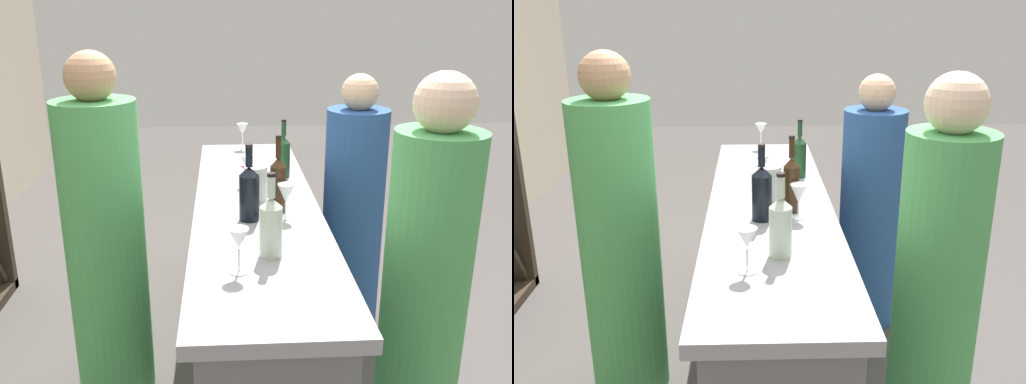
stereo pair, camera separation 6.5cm
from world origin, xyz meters
TOP-DOWN VIEW (x-y plane):
  - ground_plane at (0.00, 0.00)m, footprint 12.00×12.00m
  - bar_counter at (0.00, 0.00)m, footprint 2.23×0.55m
  - wine_bottle_leftmost_clear_pale at (-0.57, -0.02)m, footprint 0.08×0.08m
  - wine_bottle_second_left_near_black at (-0.21, 0.04)m, footprint 0.08×0.08m
  - wine_bottle_center_amber_brown at (-0.12, -0.09)m, footprint 0.07×0.07m
  - wine_bottle_second_right_olive_green at (0.40, -0.17)m, footprint 0.07×0.07m
  - wine_glass_near_left at (-0.20, -0.11)m, footprint 0.07×0.07m
  - wine_glass_near_center at (1.02, 0.02)m, footprint 0.07×0.07m
  - wine_glass_near_right at (0.28, 0.03)m, footprint 0.07×0.07m
  - wine_glass_far_left at (-0.69, 0.10)m, footprint 0.07×0.07m
  - water_pitcher at (0.04, 0.00)m, footprint 0.11×0.11m
  - person_left_guest at (-0.52, -0.62)m, footprint 0.37×0.37m
  - person_center_guest at (0.48, -0.57)m, footprint 0.35×0.35m
  - person_right_guest at (-0.07, 0.68)m, footprint 0.39×0.39m

SIDE VIEW (x-z plane):
  - ground_plane at x=0.00m, z-range 0.00..0.00m
  - bar_counter at x=0.00m, z-range 0.00..0.91m
  - person_center_guest at x=0.48m, z-range -0.06..1.37m
  - person_left_guest at x=-0.52m, z-range -0.05..1.50m
  - person_right_guest at x=-0.07m, z-range -0.06..1.53m
  - water_pitcher at x=0.04m, z-range 0.90..1.06m
  - wine_glass_near_right at x=0.28m, z-range 0.93..1.08m
  - wine_glass_near_left at x=-0.20m, z-range 0.93..1.08m
  - wine_bottle_second_right_olive_green at x=0.40m, z-range 0.87..1.17m
  - wine_glass_near_center at x=1.02m, z-range 0.94..1.10m
  - wine_glass_far_left at x=-0.69m, z-range 0.94..1.10m
  - wine_bottle_leftmost_clear_pale at x=-0.57m, z-range 0.87..1.18m
  - wine_bottle_second_left_near_black at x=-0.21m, z-range 0.86..1.19m
  - wine_bottle_center_amber_brown at x=-0.12m, z-range 0.86..1.20m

